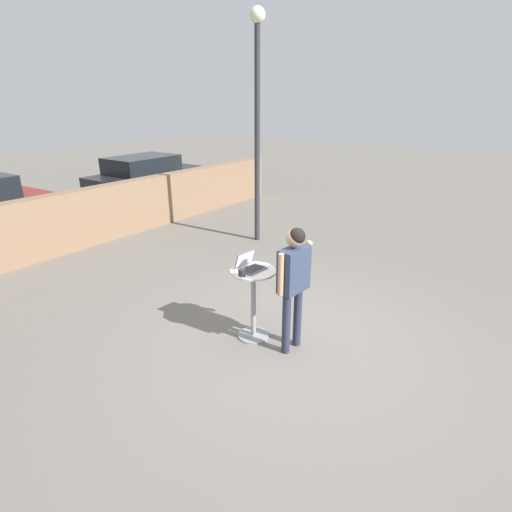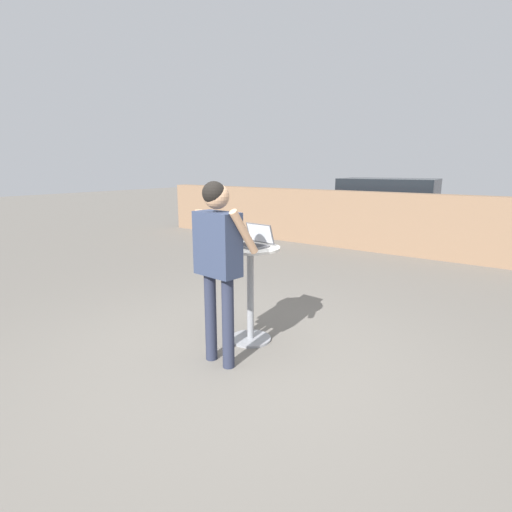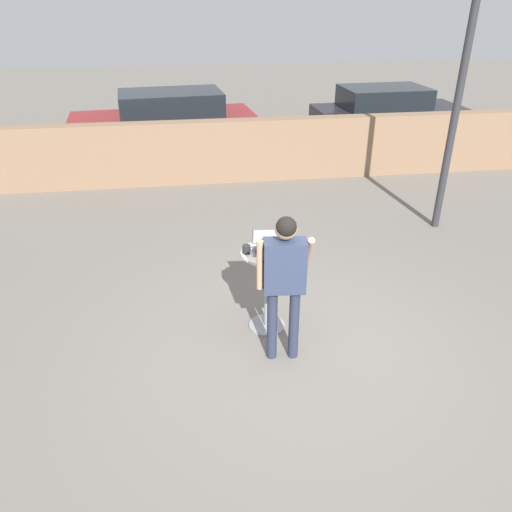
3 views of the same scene
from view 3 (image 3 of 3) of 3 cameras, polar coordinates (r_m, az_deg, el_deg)
The scene contains 9 objects.
ground_plane at distance 5.72m, azimuth 4.75°, elevation -10.94°, with size 50.00×50.00×0.00m, color slate.
pavement_kerb at distance 10.64m, azimuth -2.12°, elevation 11.93°, with size 13.76×0.35×1.28m.
cafe_table at distance 5.76m, azimuth 1.31°, elevation -2.92°, with size 0.61×0.61×1.02m.
laptop at distance 5.59m, azimuth 1.31°, elevation 1.19°, with size 0.36×0.33×0.22m.
coffee_mug at distance 5.51m, azimuth -1.08°, elevation 0.77°, with size 0.13×0.09×0.10m.
standing_person at distance 5.05m, azimuth 3.28°, elevation -1.77°, with size 0.59×0.35×1.69m.
parked_car_near_street at distance 12.62m, azimuth -10.30°, elevation 14.70°, with size 4.48×2.16×1.51m.
parked_car_further_down at distance 14.18m, azimuth 14.73°, elevation 15.47°, with size 3.98×1.94×1.40m.
street_lamp at distance 8.46m, azimuth 23.29°, elevation 22.39°, with size 0.32×0.32×4.81m.
Camera 3 is at (-1.10, -4.32, 3.59)m, focal length 35.00 mm.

